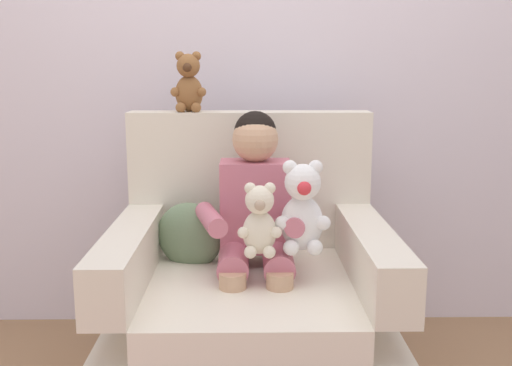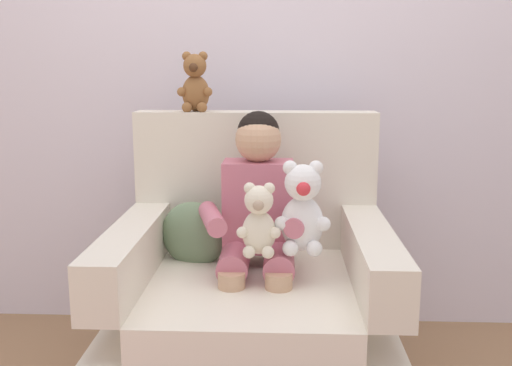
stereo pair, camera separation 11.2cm
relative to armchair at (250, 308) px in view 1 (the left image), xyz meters
The scene contains 7 objects.
back_wall 1.19m from the armchair, 90.00° to the left, with size 6.00×0.10×2.60m, color silver.
armchair is the anchor object (origin of this frame).
seated_child 0.36m from the armchair, 55.47° to the left, with size 0.45×0.39×0.82m.
plush_cream 0.39m from the armchair, 76.96° to the right, with size 0.15×0.12×0.25m.
plush_white 0.45m from the armchair, 27.77° to the right, with size 0.19×0.15×0.32m.
plush_brown_on_backrest 0.91m from the armchair, 125.82° to the left, with size 0.14×0.12×0.24m.
throw_pillow 0.36m from the armchair, 151.31° to the left, with size 0.26×0.12×0.26m, color slate.
Camera 1 is at (-0.01, -2.00, 1.20)m, focal length 41.14 mm.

